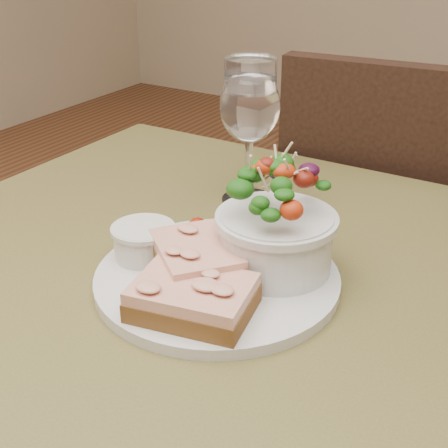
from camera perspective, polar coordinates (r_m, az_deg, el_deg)
The scene contains 9 objects.
cafe_table at distance 0.71m, azimuth -1.78°, elevation -12.67°, with size 0.80×0.80×0.75m.
chair_far at distance 1.36m, azimuth 15.62°, elevation -10.56°, with size 0.46×0.46×0.90m.
dinner_plate at distance 0.65m, azimuth -0.64°, elevation -4.98°, with size 0.25×0.25×0.01m, color silver.
sandwich_front at distance 0.58m, azimuth -2.86°, elevation -6.73°, with size 0.12×0.10×0.03m.
sandwich_back at distance 0.63m, azimuth -2.57°, elevation -3.08°, with size 0.13×0.12×0.03m.
ramekin at distance 0.67m, azimuth -7.36°, elevation -1.46°, with size 0.06×0.06×0.04m.
salad_bowl at distance 0.63m, azimuth 4.84°, elevation 0.69°, with size 0.12×0.12×0.13m.
garnish at distance 0.71m, azimuth -1.51°, elevation -0.48°, with size 0.05×0.04×0.02m.
wine_glass at distance 0.79m, azimuth 2.37°, elevation 10.28°, with size 0.08×0.08×0.18m.
Camera 1 is at (0.30, -0.45, 1.10)m, focal length 50.00 mm.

